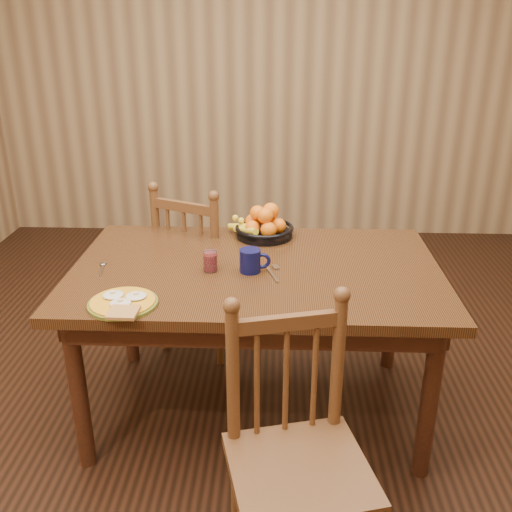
{
  "coord_description": "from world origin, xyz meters",
  "views": [
    {
      "loc": [
        0.09,
        -2.27,
        1.75
      ],
      "look_at": [
        0.0,
        0.0,
        0.8
      ],
      "focal_mm": 40.0,
      "sensor_mm": 36.0,
      "label": 1
    }
  ],
  "objects_px": {
    "chair_far": "(202,271)",
    "dining_table": "(256,284)",
    "coffee_mug": "(251,260)",
    "breakfast_plate": "(123,303)",
    "fruit_bowl": "(263,226)",
    "chair_near": "(296,457)"
  },
  "relations": [
    {
      "from": "chair_far",
      "to": "dining_table",
      "type": "bearing_deg",
      "value": 143.92
    },
    {
      "from": "coffee_mug",
      "to": "breakfast_plate",
      "type": "bearing_deg",
      "value": -144.59
    },
    {
      "from": "chair_far",
      "to": "coffee_mug",
      "type": "height_order",
      "value": "chair_far"
    },
    {
      "from": "chair_far",
      "to": "fruit_bowl",
      "type": "height_order",
      "value": "chair_far"
    },
    {
      "from": "fruit_bowl",
      "to": "chair_far",
      "type": "bearing_deg",
      "value": 151.21
    },
    {
      "from": "coffee_mug",
      "to": "chair_near",
      "type": "bearing_deg",
      "value": -77.06
    },
    {
      "from": "dining_table",
      "to": "breakfast_plate",
      "type": "distance_m",
      "value": 0.63
    },
    {
      "from": "chair_near",
      "to": "coffee_mug",
      "type": "bearing_deg",
      "value": 88.62
    },
    {
      "from": "dining_table",
      "to": "breakfast_plate",
      "type": "bearing_deg",
      "value": -141.59
    },
    {
      "from": "chair_far",
      "to": "breakfast_plate",
      "type": "relative_size",
      "value": 3.33
    },
    {
      "from": "dining_table",
      "to": "chair_near",
      "type": "xyz_separation_m",
      "value": [
        0.16,
        -0.84,
        -0.2
      ]
    },
    {
      "from": "dining_table",
      "to": "breakfast_plate",
      "type": "height_order",
      "value": "breakfast_plate"
    },
    {
      "from": "chair_near",
      "to": "breakfast_plate",
      "type": "relative_size",
      "value": 3.29
    },
    {
      "from": "chair_far",
      "to": "coffee_mug",
      "type": "bearing_deg",
      "value": 140.41
    },
    {
      "from": "fruit_bowl",
      "to": "coffee_mug",
      "type": "bearing_deg",
      "value": -95.21
    },
    {
      "from": "breakfast_plate",
      "to": "chair_near",
      "type": "bearing_deg",
      "value": -35.27
    },
    {
      "from": "breakfast_plate",
      "to": "coffee_mug",
      "type": "height_order",
      "value": "coffee_mug"
    },
    {
      "from": "chair_near",
      "to": "fruit_bowl",
      "type": "xyz_separation_m",
      "value": [
        -0.14,
        1.22,
        0.34
      ]
    },
    {
      "from": "breakfast_plate",
      "to": "coffee_mug",
      "type": "relative_size",
      "value": 2.16
    },
    {
      "from": "chair_near",
      "to": "fruit_bowl",
      "type": "height_order",
      "value": "chair_near"
    },
    {
      "from": "dining_table",
      "to": "chair_far",
      "type": "height_order",
      "value": "chair_far"
    },
    {
      "from": "chair_near",
      "to": "coffee_mug",
      "type": "height_order",
      "value": "chair_near"
    }
  ]
}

